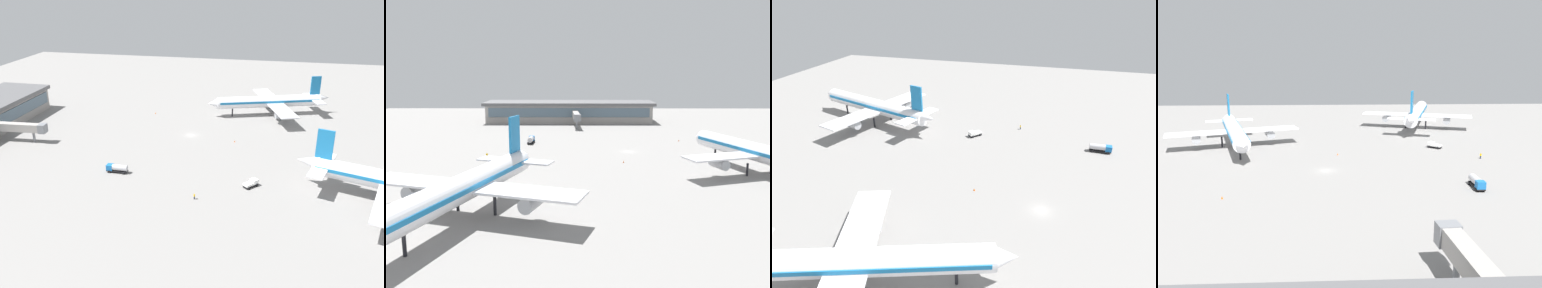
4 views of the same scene
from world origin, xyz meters
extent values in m
plane|color=gray|center=(0.00, 0.00, 0.00)|extent=(288.00, 288.00, 0.00)
cylinder|color=white|center=(36.88, 62.78, 6.09)|extent=(18.74, 45.55, 5.08)
cone|color=white|center=(44.29, 86.25, 6.09)|extent=(6.13, 6.29, 4.82)
cone|color=white|center=(29.48, 39.32, 6.86)|extent=(5.78, 7.28, 4.06)
cube|color=#1972B2|center=(36.88, 62.78, 6.47)|extent=(18.28, 43.82, 0.91)
cube|color=white|center=(36.19, 60.58, 5.59)|extent=(44.05, 20.25, 0.46)
cylinder|color=#A5A8AD|center=(24.48, 64.28, 3.81)|extent=(4.47, 6.56, 2.79)
cylinder|color=#A5A8AD|center=(47.90, 56.89, 3.81)|extent=(4.47, 6.56, 2.79)
cube|color=white|center=(30.63, 42.97, 6.60)|extent=(17.97, 9.23, 0.37)
cube|color=#1972B2|center=(30.63, 42.97, 12.70)|extent=(1.86, 4.39, 8.13)
cylinder|color=black|center=(41.75, 78.19, 1.78)|extent=(0.61, 0.61, 3.55)
cylinder|color=black|center=(31.90, 60.48, 1.78)|extent=(0.61, 0.61, 3.55)
cylinder|color=black|center=(39.65, 58.04, 1.78)|extent=(0.61, 0.61, 3.55)
cylinder|color=white|center=(-29.41, 26.67, 5.71)|extent=(18.41, 42.53, 4.76)
cone|color=white|center=(-22.00, 4.82, 5.71)|extent=(5.81, 5.96, 4.52)
cone|color=white|center=(-36.82, 48.53, 6.43)|extent=(5.52, 6.86, 3.81)
cube|color=#1972B2|center=(-29.41, 26.67, 6.07)|extent=(17.95, 40.92, 0.86)
cube|color=white|center=(-30.11, 28.72, 5.24)|extent=(41.18, 19.77, 0.43)
cylinder|color=#A5A8AD|center=(-19.20, 32.42, 3.57)|extent=(4.29, 6.17, 2.62)
cylinder|color=#A5A8AD|center=(-41.01, 25.03, 3.57)|extent=(4.29, 6.17, 2.62)
cube|color=white|center=(-35.67, 45.12, 6.19)|extent=(16.83, 8.96, 0.34)
cube|color=#1972B2|center=(-35.67, 45.12, 11.91)|extent=(1.82, 4.10, 7.62)
cylinder|color=black|center=(-24.55, 12.32, 1.67)|extent=(0.57, 0.57, 3.33)
cylinder|color=black|center=(-26.92, 31.18, 1.67)|extent=(0.57, 0.57, 3.33)
cylinder|color=black|center=(-34.13, 28.73, 1.67)|extent=(0.57, 0.57, 3.33)
cube|color=black|center=(34.63, 24.26, 0.55)|extent=(4.57, 4.32, 0.30)
cube|color=white|center=(33.65, 25.11, 1.30)|extent=(2.60, 2.61, 1.20)
cube|color=#3F596B|center=(33.04, 25.64, 1.54)|extent=(1.11, 1.26, 0.67)
cube|color=white|center=(35.31, 23.67, 1.00)|extent=(3.21, 3.14, 0.60)
cylinder|color=black|center=(32.85, 24.55, 0.40)|extent=(0.80, 0.75, 0.80)
cylinder|color=black|center=(34.09, 25.98, 0.40)|extent=(0.80, 0.75, 0.80)
cylinder|color=black|center=(35.18, 22.53, 0.40)|extent=(0.80, 0.75, 0.80)
cylinder|color=black|center=(36.42, 23.97, 0.40)|extent=(0.80, 0.75, 0.80)
cube|color=black|center=(33.89, -15.12, 0.55)|extent=(1.99, 6.33, 0.30)
cube|color=#1966B2|center=(33.86, -17.37, 1.50)|extent=(1.92, 1.83, 1.60)
cube|color=#3F596B|center=(33.85, -18.18, 1.82)|extent=(1.60, 0.10, 0.90)
cylinder|color=#B7B7BC|center=(33.90, -14.22, 1.60)|extent=(1.86, 4.52, 1.80)
cylinder|color=black|center=(34.81, -17.34, 0.40)|extent=(0.31, 0.80, 0.80)
cylinder|color=black|center=(32.91, -17.31, 0.40)|extent=(0.31, 0.80, 0.80)
cylinder|color=black|center=(34.87, -12.93, 0.40)|extent=(0.31, 0.80, 0.80)
cylinder|color=black|center=(32.97, -12.90, 0.40)|extent=(0.31, 0.80, 0.80)
cylinder|color=#1E2338|center=(44.44, 10.37, 0.42)|extent=(0.38, 0.38, 0.85)
cylinder|color=yellow|center=(44.44, 10.37, 1.15)|extent=(0.46, 0.46, 0.60)
sphere|color=tan|center=(44.44, 10.37, 1.56)|extent=(0.22, 0.22, 0.22)
cylinder|color=yellow|center=(44.67, 10.42, 1.15)|extent=(0.10, 0.10, 0.54)
cylinder|color=yellow|center=(44.20, 10.31, 1.15)|extent=(0.10, 0.10, 0.54)
cube|color=#9E9993|center=(17.99, -58.30, 5.20)|extent=(3.79, 17.59, 2.80)
cylinder|color=slate|center=(17.57, -52.21, 1.90)|extent=(0.90, 0.90, 3.80)
cube|color=slate|center=(17.32, -48.60, 5.20)|extent=(3.28, 2.61, 3.08)
cone|color=#EA590C|center=(-21.02, -19.63, 0.30)|extent=(0.44, 0.44, 0.60)
cone|color=#EA590C|center=(3.29, 16.41, 0.30)|extent=(0.44, 0.44, 0.60)
camera|label=1|loc=(135.05, 28.79, 54.57)|focal=38.05mm
camera|label=2|loc=(15.67, 136.59, 27.78)|focal=39.57mm
camera|label=3|loc=(-61.99, 0.14, 46.05)|focal=30.50mm
camera|label=4|loc=(1.97, -96.51, 28.43)|focal=36.42mm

